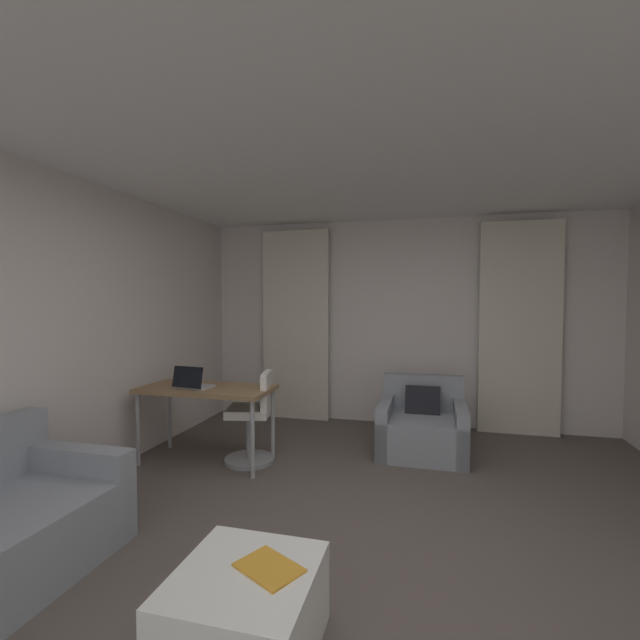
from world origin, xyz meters
The scene contains 12 objects.
ground_plane centered at (0.00, 0.00, 0.00)m, with size 12.00×12.00×0.00m, color #564C47.
wall_window centered at (0.00, 3.03, 1.30)m, with size 5.12×0.06×2.60m.
wall_left centered at (-2.53, 0.00, 1.30)m, with size 0.06×6.12×2.60m.
ceiling centered at (0.00, 0.00, 2.63)m, with size 5.12×6.12×0.06m, color white.
curtain_left_panel centered at (-1.38, 2.90, 1.25)m, with size 0.90×0.06×2.50m.
curtain_right_panel centered at (1.38, 2.90, 1.25)m, with size 0.90×0.06×2.50m.
armchair centered at (0.29, 2.00, 0.25)m, with size 0.88×0.88×0.75m.
desk centered at (-1.74, 1.19, 0.67)m, with size 1.27×0.61×0.74m.
desk_chair centered at (-1.30, 1.30, 0.39)m, with size 0.48×0.48×0.88m.
laptop centered at (-1.84, 1.10, 0.78)m, with size 0.34×0.28×0.22m.
coffee_table centered at (-0.42, -0.84, 0.19)m, with size 0.61×0.64×0.38m.
magazine_open centered at (-0.32, -0.80, 0.39)m, with size 0.34×0.31×0.01m.
Camera 1 is at (0.35, -2.53, 1.57)m, focal length 24.08 mm.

